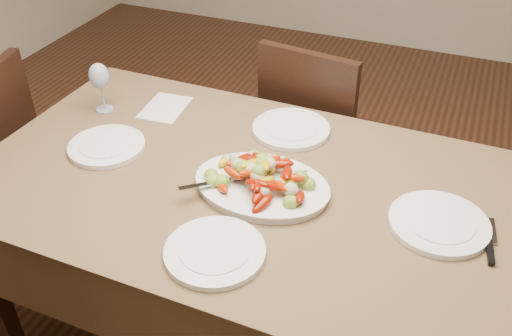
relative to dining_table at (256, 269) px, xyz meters
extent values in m
plane|color=#3C2012|center=(-0.09, 0.02, -0.38)|extent=(6.00, 6.00, 0.00)
cube|color=brown|center=(0.00, 0.00, 0.00)|extent=(1.86, 1.08, 0.76)
ellipsoid|color=white|center=(0.03, -0.02, 0.39)|extent=(0.42, 0.32, 0.02)
cylinder|color=white|center=(-0.55, -0.01, 0.39)|extent=(0.26, 0.26, 0.02)
cylinder|color=white|center=(0.56, 0.01, 0.39)|extent=(0.29, 0.29, 0.02)
cylinder|color=white|center=(0.00, 0.34, 0.39)|extent=(0.28, 0.28, 0.02)
cylinder|color=white|center=(0.01, -0.33, 0.39)|extent=(0.28, 0.28, 0.02)
cube|color=silver|center=(-0.51, 0.32, 0.38)|extent=(0.17, 0.22, 0.00)
camera|label=1|loc=(0.54, -1.33, 1.47)|focal=40.00mm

